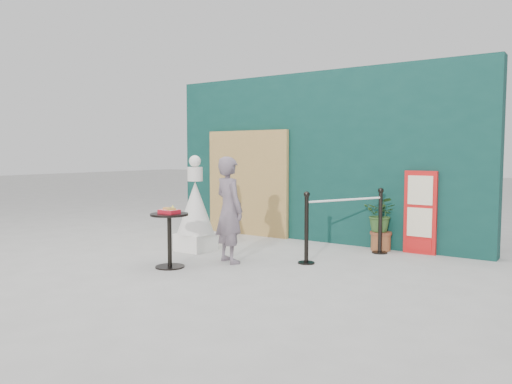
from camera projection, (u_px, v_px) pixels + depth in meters
ground at (204, 275)px, 6.46m from camera, size 60.00×60.00×0.00m
back_wall at (318, 157)px, 8.93m from camera, size 6.00×0.30×3.00m
bamboo_fence at (247, 183)px, 9.58m from camera, size 1.80×0.08×2.00m
woman at (229, 210)px, 7.15m from camera, size 0.65×0.54×1.53m
menu_board at (420, 213)px, 7.76m from camera, size 0.50×0.07×1.30m
statue at (195, 212)px, 8.03m from camera, size 0.60×0.60×1.54m
cafe_table at (169, 232)px, 6.84m from camera, size 0.52×0.52×0.75m
food_basket at (169, 211)px, 6.82m from camera, size 0.26×0.19×0.11m
planter at (381, 219)px, 8.03m from camera, size 0.52×0.45×0.88m
stanchion_barrier at (345, 225)px, 7.45m from camera, size 0.84×1.54×1.03m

